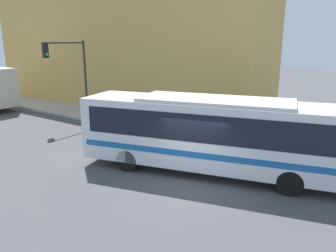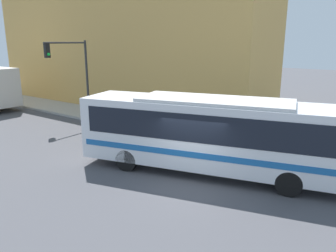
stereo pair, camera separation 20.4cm
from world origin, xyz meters
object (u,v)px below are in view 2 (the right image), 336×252
Objects in this scene: fire_hydrant at (195,130)px; pedestrian_mid_block at (205,118)px; city_bus at (213,131)px; parking_meter at (118,110)px; traffic_light_pole at (73,66)px; pedestrian_near_corner at (128,105)px.

fire_hydrant is 0.48× the size of pedestrian_mid_block.
parking_meter is (3.65, 8.98, -0.80)m from city_bus.
parking_meter is (0.00, 5.94, 0.47)m from fire_hydrant.
traffic_light_pole reaches higher than fire_hydrant.
parking_meter is at bearing 104.25° from pedestrian_mid_block.
city_bus is 12.44m from traffic_light_pole.
traffic_light_pole is at bearing 62.89° from city_bus.
fire_hydrant is 0.46× the size of pedestrian_near_corner.
fire_hydrant is at bearing -83.79° from traffic_light_pole.
pedestrian_near_corner is (1.50, 0.46, -0.00)m from parking_meter.
pedestrian_mid_block is at bearing -74.47° from traffic_light_pole.
city_bus is at bearing -112.15° from parking_meter.
parking_meter is at bearing 90.00° from fire_hydrant.
city_bus is at bearing -147.72° from pedestrian_mid_block.
traffic_light_pole reaches higher than city_bus.
fire_hydrant is 9.57m from traffic_light_pole.
pedestrian_mid_block is at bearing 7.58° from fire_hydrant.
pedestrian_mid_block is (2.43, -8.76, -2.81)m from traffic_light_pole.
traffic_light_pole is (-0.98, 8.96, 3.23)m from fire_hydrant.
parking_meter is at bearing -163.00° from pedestrian_near_corner.
traffic_light_pole is 3.16× the size of pedestrian_near_corner.
traffic_light_pole is at bearing 134.09° from pedestrian_near_corner.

